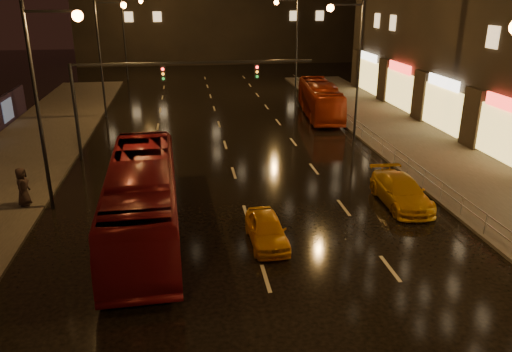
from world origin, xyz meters
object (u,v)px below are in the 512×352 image
Objects in this scene: taxi_near at (267,229)px; pedestrian_c at (23,187)px; bus_curb at (320,100)px; taxi_far at (401,191)px; bus_red at (143,199)px.

taxi_near is 12.78m from pedestrian_c.
bus_curb is at bearing 68.17° from taxi_near.
taxi_far reaches higher than taxi_near.
taxi_far is (7.50, 3.17, 0.07)m from taxi_near.
taxi_near is at bearing -19.17° from bus_red.
bus_curb is at bearing 87.99° from taxi_far.
pedestrian_c is at bearing 145.66° from bus_red.
pedestrian_c is (-6.21, 3.92, -0.58)m from bus_red.
taxi_near is (-8.50, -22.76, -0.82)m from bus_curb.
bus_red reaches higher than bus_curb.
bus_red is 6.25× the size of pedestrian_c.
bus_red reaches higher than taxi_near.
bus_red is at bearing -172.23° from taxi_far.
bus_curb is (13.79, 21.14, -0.25)m from bus_red.
pedestrian_c reaches higher than taxi_far.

